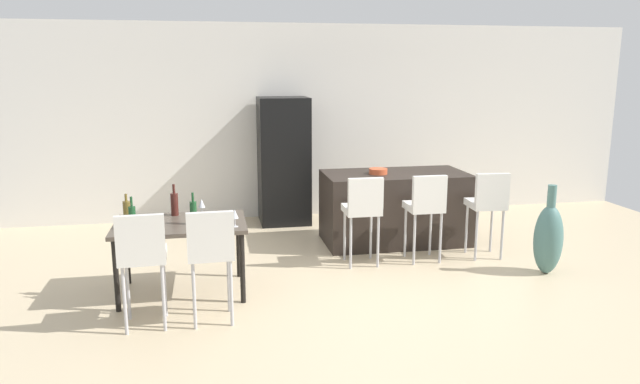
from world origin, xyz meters
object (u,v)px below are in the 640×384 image
at_px(dining_table, 181,229).
at_px(bar_chair_middle, 426,204).
at_px(wine_bottle_end, 174,204).
at_px(bar_chair_right, 488,201).
at_px(wine_glass_middle, 235,214).
at_px(bar_chair_left, 363,207).
at_px(refrigerator, 284,161).
at_px(wine_bottle_right, 127,213).
at_px(wine_glass_left, 202,204).
at_px(kitchen_island, 395,208).
at_px(dining_chair_far, 211,248).
at_px(dining_chair_near, 142,252).
at_px(floor_vase, 548,238).
at_px(wine_bottle_near, 132,217).
at_px(wine_bottle_far, 193,212).
at_px(fruit_bowl, 378,171).

bearing_deg(dining_table, bar_chair_middle, 10.06).
bearing_deg(wine_bottle_end, bar_chair_right, 2.97).
bearing_deg(wine_glass_middle, bar_chair_left, 27.25).
height_order(bar_chair_middle, refrigerator, refrigerator).
relative_size(wine_bottle_right, wine_glass_middle, 1.85).
bearing_deg(bar_chair_right, wine_glass_left, -175.94).
relative_size(kitchen_island, dining_chair_far, 1.76).
relative_size(dining_chair_near, floor_vase, 1.05).
bearing_deg(wine_bottle_end, bar_chair_left, 5.15).
relative_size(dining_table, wine_glass_left, 7.40).
bearing_deg(floor_vase, dining_chair_far, -170.01).
distance_m(wine_glass_middle, refrigerator, 3.02).
height_order(bar_chair_right, wine_glass_middle, bar_chair_right).
xyz_separation_m(dining_table, wine_bottle_near, (-0.43, -0.17, 0.19)).
bearing_deg(bar_chair_right, wine_glass_middle, -165.81).
relative_size(bar_chair_right, dining_chair_far, 1.00).
xyz_separation_m(kitchen_island, wine_glass_left, (-2.45, -1.09, 0.40)).
xyz_separation_m(bar_chair_left, wine_bottle_far, (-1.87, -0.58, 0.16)).
height_order(bar_chair_left, wine_bottle_end, wine_bottle_end).
distance_m(dining_chair_far, refrigerator, 3.60).
bearing_deg(dining_chair_near, wine_glass_middle, 32.71).
relative_size(wine_bottle_right, wine_bottle_end, 0.97).
bearing_deg(dining_chair_near, wine_bottle_end, 78.63).
xyz_separation_m(wine_bottle_far, refrigerator, (1.24, 2.72, 0.06)).
bearing_deg(bar_chair_left, dining_chair_near, -150.73).
xyz_separation_m(wine_glass_left, floor_vase, (3.75, -0.40, -0.46)).
relative_size(bar_chair_right, wine_bottle_right, 3.26).
distance_m(bar_chair_right, refrigerator, 3.05).
xyz_separation_m(bar_chair_left, wine_glass_left, (-1.80, -0.24, 0.17)).
height_order(dining_chair_far, wine_glass_middle, dining_chair_far).
bearing_deg(refrigerator, dining_chair_near, -115.83).
height_order(wine_bottle_near, floor_vase, wine_bottle_near).
bearing_deg(bar_chair_left, kitchen_island, 52.32).
bearing_deg(wine_bottle_right, kitchen_island, 23.93).
bearing_deg(dining_table, dining_chair_near, -109.84).
bearing_deg(bar_chair_left, refrigerator, 106.55).
xyz_separation_m(dining_table, wine_glass_left, (0.21, 0.25, 0.19)).
distance_m(bar_chair_middle, bar_chair_right, 0.78).
distance_m(kitchen_island, wine_bottle_far, 2.93).
height_order(bar_chair_middle, wine_bottle_near, wine_bottle_near).
bearing_deg(bar_chair_right, wine_bottle_right, -172.23).
bearing_deg(wine_bottle_near, wine_glass_left, 33.52).
bearing_deg(wine_glass_middle, refrigerator, 73.83).
bearing_deg(wine_bottle_right, wine_glass_middle, -11.62).
bearing_deg(bar_chair_middle, wine_glass_left, -174.71).
xyz_separation_m(wine_glass_left, fruit_bowl, (2.21, 1.06, 0.09)).
distance_m(dining_chair_far, floor_vase, 3.73).
height_order(bar_chair_right, refrigerator, refrigerator).
bearing_deg(bar_chair_middle, dining_table, -169.94).
xyz_separation_m(bar_chair_right, dining_chair_near, (-3.83, -1.29, 0.00)).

